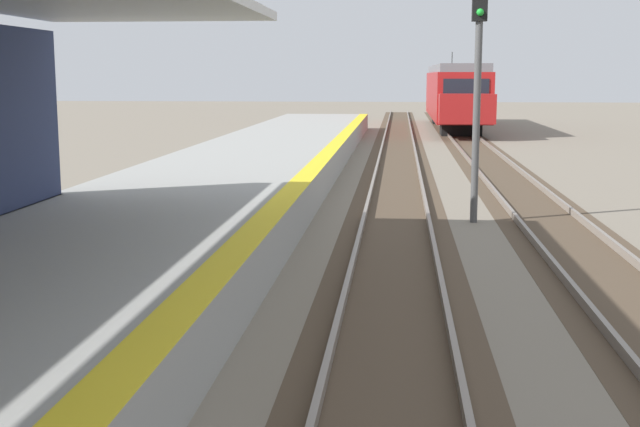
# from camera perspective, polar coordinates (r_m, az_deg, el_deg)

# --- Properties ---
(station_platform) EXTENTS (5.00, 80.00, 0.91)m
(station_platform) POSITION_cam_1_polar(r_m,az_deg,el_deg) (13.44, -14.09, -3.02)
(station_platform) COLOR #999993
(station_platform) RESTS_ON ground
(track_pair_nearest_platform) EXTENTS (2.34, 120.00, 0.16)m
(track_pair_nearest_platform) POSITION_cam_1_polar(r_m,az_deg,el_deg) (16.68, 5.11, -1.82)
(track_pair_nearest_platform) COLOR #4C3D2D
(track_pair_nearest_platform) RESTS_ON ground
(track_pair_middle) EXTENTS (2.34, 120.00, 0.16)m
(track_pair_middle) POSITION_cam_1_polar(r_m,az_deg,el_deg) (17.02, 16.64, -1.96)
(track_pair_middle) COLOR #4C3D2D
(track_pair_middle) RESTS_ON ground
(approaching_train) EXTENTS (2.93, 19.60, 4.76)m
(approaching_train) POSITION_cam_1_polar(r_m,az_deg,el_deg) (52.83, 9.07, 7.99)
(approaching_train) COLOR maroon
(approaching_train) RESTS_ON ground
(rail_signal_post) EXTENTS (0.32, 0.34, 5.20)m
(rail_signal_post) POSITION_cam_1_polar(r_m,az_deg,el_deg) (18.99, 10.56, 8.95)
(rail_signal_post) COLOR #4C4C4C
(rail_signal_post) RESTS_ON ground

